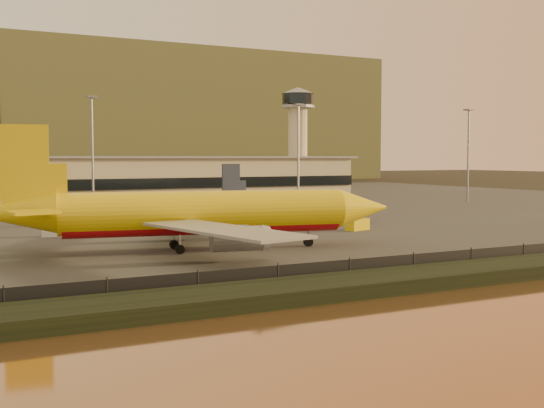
{
  "coord_description": "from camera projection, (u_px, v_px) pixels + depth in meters",
  "views": [
    {
      "loc": [
        -43.57,
        -68.62,
        12.46
      ],
      "look_at": [
        -1.64,
        12.0,
        6.22
      ],
      "focal_mm": 45.0,
      "sensor_mm": 36.0,
      "label": 1
    }
  ],
  "objects": [
    {
      "name": "terminal_building",
      "position": [
        38.0,
        180.0,
        185.65
      ],
      "size": [
        202.0,
        25.0,
        12.6
      ],
      "color": "#C8B38B",
      "rests_on": "tarmac"
    },
    {
      "name": "apron_light_masts",
      "position": [
        209.0,
        143.0,
        153.85
      ],
      "size": [
        152.2,
        12.2,
        25.4
      ],
      "color": "slate",
      "rests_on": "tarmac"
    },
    {
      "name": "ground",
      "position": [
        330.0,
        261.0,
        81.64
      ],
      "size": [
        900.0,
        900.0,
        0.0
      ],
      "primitive_type": "plane",
      "color": "black",
      "rests_on": "ground"
    },
    {
      "name": "tarmac",
      "position": [
        121.0,
        208.0,
        165.72
      ],
      "size": [
        320.0,
        220.0,
        0.2
      ],
      "primitive_type": "cube",
      "color": "#2D2D2D",
      "rests_on": "ground"
    },
    {
      "name": "gse_vehicle_yellow",
      "position": [
        357.0,
        224.0,
        114.67
      ],
      "size": [
        4.72,
        3.19,
        1.95
      ],
      "primitive_type": "cube",
      "rotation": [
        0.0,
        0.0,
        0.31
      ],
      "color": "#E0BC0B",
      "rests_on": "tarmac"
    },
    {
      "name": "dhl_cargo_jet",
      "position": [
        199.0,
        214.0,
        89.44
      ],
      "size": [
        54.24,
        52.4,
        16.25
      ],
      "rotation": [
        0.0,
        0.0,
        -0.19
      ],
      "color": "#E0BC0B",
      "rests_on": "tarmac"
    },
    {
      "name": "embankment",
      "position": [
        424.0,
        278.0,
        66.55
      ],
      "size": [
        320.0,
        7.0,
        1.4
      ],
      "primitive_type": "cube",
      "color": "black",
      "rests_on": "ground"
    },
    {
      "name": "perimeter_fence",
      "position": [
        398.0,
        266.0,
        70.04
      ],
      "size": [
        300.0,
        0.05,
        2.2
      ],
      "primitive_type": "cube",
      "color": "black",
      "rests_on": "tarmac"
    },
    {
      "name": "gse_vehicle_white",
      "position": [
        55.0,
        231.0,
        105.37
      ],
      "size": [
        4.16,
        2.84,
        1.72
      ],
      "primitive_type": "cube",
      "rotation": [
        0.0,
        0.0,
        -0.32
      ],
      "color": "white",
      "rests_on": "tarmac"
    },
    {
      "name": "white_narrowbody_jet",
      "position": [
        291.0,
        201.0,
        139.02
      ],
      "size": [
        38.2,
        36.7,
        11.04
      ],
      "rotation": [
        0.0,
        0.0,
        0.21
      ],
      "color": "white",
      "rests_on": "tarmac"
    },
    {
      "name": "control_tower",
      "position": [
        298.0,
        130.0,
        228.33
      ],
      "size": [
        11.2,
        11.2,
        35.5
      ],
      "color": "#C8B38B",
      "rests_on": "tarmac"
    }
  ]
}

